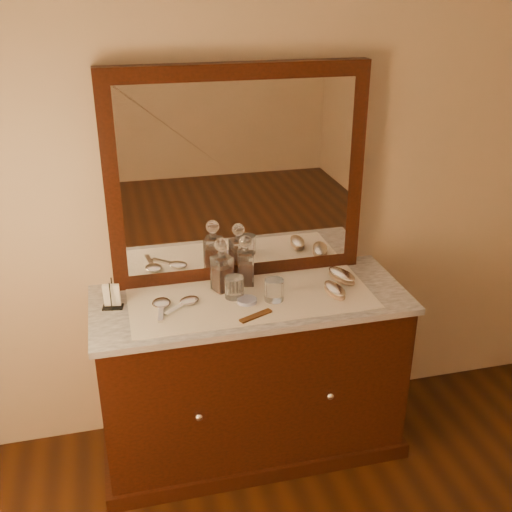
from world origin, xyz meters
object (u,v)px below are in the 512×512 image
(decanter_left, at_px, (222,270))
(brush_far, at_px, (342,276))
(brush_near, at_px, (335,290))
(hand_mirror_inner, at_px, (187,302))
(decanter_right, at_px, (246,265))
(hand_mirror_outer, at_px, (161,305))
(pin_dish, at_px, (247,301))
(napkin_rack, at_px, (112,297))
(dresser_cabinet, at_px, (251,377))
(mirror_frame, at_px, (238,176))
(comb, at_px, (256,316))

(decanter_left, distance_m, brush_far, 0.58)
(brush_near, height_order, hand_mirror_inner, brush_near)
(decanter_right, height_order, hand_mirror_inner, decanter_right)
(hand_mirror_outer, bearing_deg, hand_mirror_inner, -0.83)
(pin_dish, distance_m, napkin_rack, 0.59)
(dresser_cabinet, xyz_separation_m, napkin_rack, (-0.61, 0.05, 0.49))
(brush_near, relative_size, brush_far, 0.88)
(mirror_frame, xyz_separation_m, decanter_right, (0.01, -0.12, -0.40))
(hand_mirror_inner, bearing_deg, mirror_frame, 39.91)
(comb, height_order, hand_mirror_outer, hand_mirror_outer)
(hand_mirror_inner, bearing_deg, brush_near, -6.63)
(dresser_cabinet, bearing_deg, hand_mirror_inner, -179.93)
(pin_dish, height_order, brush_far, brush_far)
(napkin_rack, bearing_deg, hand_mirror_inner, -9.19)
(dresser_cabinet, relative_size, brush_far, 7.34)
(decanter_left, height_order, brush_far, decanter_left)
(decanter_right, relative_size, hand_mirror_inner, 1.32)
(comb, height_order, decanter_right, decanter_right)
(comb, height_order, napkin_rack, napkin_rack)
(mirror_frame, xyz_separation_m, decanter_left, (-0.11, -0.15, -0.40))
(decanter_left, bearing_deg, brush_far, -4.42)
(decanter_left, height_order, brush_near, decanter_left)
(brush_near, distance_m, hand_mirror_inner, 0.67)
(napkin_rack, xyz_separation_m, brush_near, (0.99, -0.13, -0.03))
(mirror_frame, relative_size, brush_far, 6.29)
(dresser_cabinet, xyz_separation_m, brush_far, (0.46, 0.05, 0.47))
(mirror_frame, bearing_deg, decanter_left, -126.54)
(mirror_frame, xyz_separation_m, brush_far, (0.46, -0.20, -0.47))
(mirror_frame, bearing_deg, hand_mirror_outer, -149.01)
(pin_dish, distance_m, comb, 0.13)
(decanter_left, relative_size, decanter_right, 1.06)
(pin_dish, bearing_deg, hand_mirror_inner, 169.25)
(mirror_frame, height_order, napkin_rack, mirror_frame)
(brush_far, distance_m, hand_mirror_outer, 0.87)
(mirror_frame, bearing_deg, hand_mirror_inner, -140.09)
(brush_far, bearing_deg, pin_dish, -168.49)
(hand_mirror_outer, bearing_deg, brush_far, 3.16)
(mirror_frame, bearing_deg, comb, -92.88)
(hand_mirror_outer, bearing_deg, decanter_right, 17.14)
(dresser_cabinet, relative_size, pin_dish, 15.65)
(mirror_frame, xyz_separation_m, hand_mirror_outer, (-0.41, -0.24, -0.49))
(pin_dish, relative_size, decanter_right, 0.36)
(pin_dish, xyz_separation_m, hand_mirror_inner, (-0.26, 0.05, 0.00))
(mirror_frame, relative_size, hand_mirror_inner, 6.42)
(dresser_cabinet, distance_m, mirror_frame, 0.97)
(comb, distance_m, brush_far, 0.53)
(mirror_frame, height_order, hand_mirror_inner, mirror_frame)
(dresser_cabinet, xyz_separation_m, hand_mirror_inner, (-0.29, -0.00, 0.45))
(dresser_cabinet, distance_m, brush_near, 0.60)
(brush_far, bearing_deg, decanter_right, 170.06)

